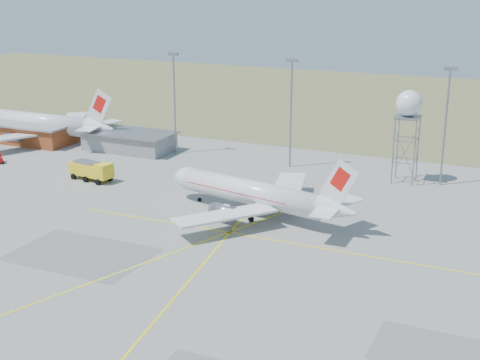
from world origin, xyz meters
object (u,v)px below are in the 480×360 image
at_px(airliner_main, 254,194).
at_px(fire_truck, 92,171).
at_px(radar_tower, 407,131).
at_px(airliner_far, 41,123).

bearing_deg(airliner_main, fire_truck, 3.90).
distance_m(airliner_main, radar_tower, 32.44).
xyz_separation_m(airliner_main, airliner_far, (-62.23, 25.07, 0.43)).
bearing_deg(radar_tower, airliner_main, -122.75).
bearing_deg(radar_tower, airliner_far, -178.71).
height_order(radar_tower, fire_truck, radar_tower).
xyz_separation_m(radar_tower, fire_truck, (-50.72, -22.13, -7.52)).
height_order(airliner_main, fire_truck, airliner_main).
bearing_deg(fire_truck, airliner_main, 0.95).
bearing_deg(fire_truck, radar_tower, 32.56).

